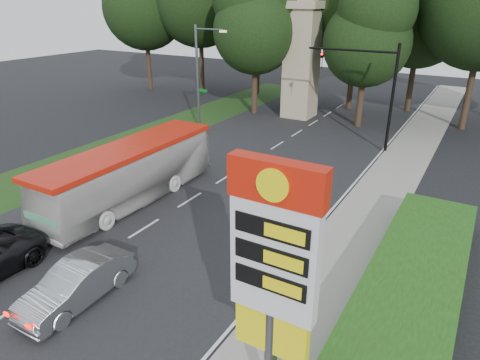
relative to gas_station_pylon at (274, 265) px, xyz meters
The scene contains 12 objects.
road_surface 14.30m from the gas_station_pylon, 132.60° to the left, with size 14.00×80.00×0.02m, color black.
sidewalk_right 10.95m from the gas_station_pylon, 94.00° to the left, with size 3.00×80.00×0.12m, color gray.
grass_verge_left 25.01m from the gas_station_pylon, 139.44° to the left, with size 5.00×50.00×0.02m, color #193814.
hedge 7.49m from the gas_station_pylon, 69.05° to the left, with size 3.00×14.00×1.20m, color #1D4612.
gas_station_pylon is the anchor object (origin of this frame).
traffic_signal_mast 22.29m from the gas_station_pylon, 99.09° to the left, with size 6.10×0.35×7.20m.
streetlight_signs 25.74m from the gas_station_pylon, 128.96° to the left, with size 2.75×0.98×8.00m.
monument 30.17m from the gas_station_pylon, 111.80° to the left, with size 3.00×3.00×10.05m.
tree_monument_left 31.28m from the gas_station_pylon, 119.37° to the left, with size 7.28×7.28×14.30m.
tree_monument_right 28.32m from the gas_station_pylon, 101.71° to the left, with size 6.72×6.72×13.20m.
transit_bus 14.21m from the gas_station_pylon, 147.56° to the left, with size 2.50×10.67×2.97m, color silver.
sedan_silver 8.56m from the gas_station_pylon, behind, with size 1.51×4.33×1.43m, color #9A9EA1.
Camera 1 is at (12.50, -5.07, 9.73)m, focal length 32.00 mm.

